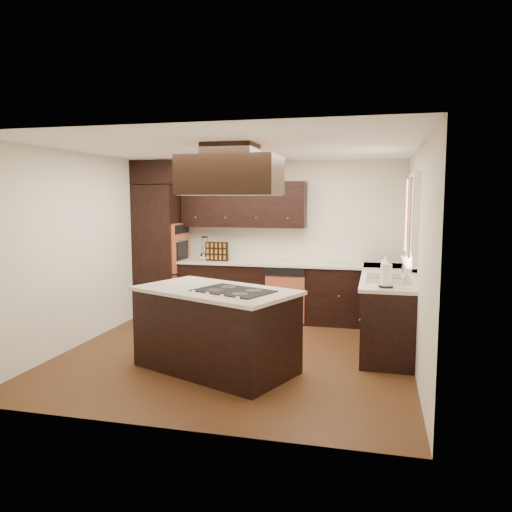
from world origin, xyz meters
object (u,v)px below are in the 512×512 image
at_px(oven_column, 161,251).
at_px(island, 216,331).
at_px(range_hood, 231,175).
at_px(spice_rack, 217,251).

height_order(oven_column, island, oven_column).
relative_size(island, range_hood, 1.62).
height_order(oven_column, range_hood, range_hood).
bearing_deg(oven_column, island, -53.62).
bearing_deg(oven_column, range_hood, -50.26).
xyz_separation_m(oven_column, range_hood, (1.88, -2.25, 1.10)).
xyz_separation_m(island, range_hood, (0.16, 0.07, 1.72)).
bearing_deg(island, spice_rack, 130.55).
height_order(range_hood, spice_rack, range_hood).
relative_size(oven_column, island, 1.25).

